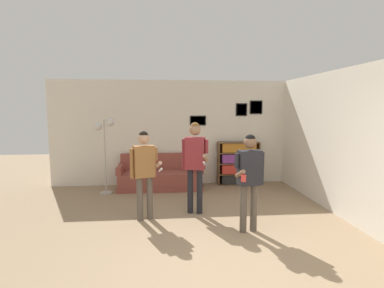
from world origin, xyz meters
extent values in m
plane|color=#937A5B|center=(0.00, 0.00, 0.00)|extent=(20.00, 20.00, 0.00)
cube|color=silver|center=(0.00, 4.45, 1.35)|extent=(7.28, 0.06, 2.70)
cube|color=black|center=(1.28, 4.40, 1.95)|extent=(0.29, 0.02, 0.33)
cube|color=gray|center=(1.28, 4.40, 1.95)|extent=(0.25, 0.01, 0.28)
cube|color=black|center=(0.13, 4.40, 1.67)|extent=(0.41, 0.02, 0.25)
cube|color=gray|center=(0.13, 4.40, 1.67)|extent=(0.37, 0.01, 0.21)
cube|color=black|center=(1.67, 4.40, 2.01)|extent=(0.33, 0.02, 0.35)
cube|color=gray|center=(1.67, 4.40, 2.01)|extent=(0.29, 0.01, 0.31)
cube|color=silver|center=(2.47, 2.21, 1.35)|extent=(0.06, 6.82, 2.70)
cube|color=brown|center=(-0.85, 3.98, 0.05)|extent=(2.07, 0.80, 0.10)
cube|color=brown|center=(-0.85, 3.98, 0.26)|extent=(2.01, 0.74, 0.32)
cube|color=brown|center=(-0.85, 4.31, 0.63)|extent=(2.01, 0.14, 0.42)
cube|color=brown|center=(-1.83, 3.98, 0.51)|extent=(0.12, 0.74, 0.18)
cube|color=brown|center=(0.12, 3.98, 0.51)|extent=(0.12, 0.74, 0.18)
cube|color=brown|center=(0.64, 4.23, 0.56)|extent=(0.02, 0.30, 1.12)
cube|color=brown|center=(1.69, 4.23, 0.56)|extent=(0.02, 0.30, 1.12)
cube|color=brown|center=(1.17, 4.37, 0.56)|extent=(1.08, 0.01, 1.12)
cube|color=brown|center=(1.17, 4.23, 0.01)|extent=(1.03, 0.30, 0.02)
cube|color=brown|center=(1.17, 4.23, 1.10)|extent=(1.03, 0.30, 0.02)
cube|color=brown|center=(1.17, 4.23, 0.28)|extent=(1.03, 0.30, 0.02)
cube|color=brown|center=(1.17, 4.23, 0.56)|extent=(1.03, 0.30, 0.02)
cube|color=brown|center=(1.17, 4.23, 0.84)|extent=(1.03, 0.30, 0.02)
cube|color=black|center=(1.17, 4.22, 0.14)|extent=(0.88, 0.26, 0.23)
cube|color=red|center=(1.17, 4.22, 0.42)|extent=(0.88, 0.26, 0.23)
cube|color=#7F3889|center=(1.17, 4.22, 0.69)|extent=(0.88, 0.26, 0.23)
cube|color=#B77023|center=(1.17, 4.22, 0.97)|extent=(0.88, 0.26, 0.23)
cylinder|color=#ADA89E|center=(-2.12, 3.66, 0.01)|extent=(0.28, 0.28, 0.03)
cylinder|color=#ADA89E|center=(-2.12, 3.66, 0.88)|extent=(0.03, 0.03, 1.70)
cylinder|color=#ADA89E|center=(-2.05, 3.66, 1.70)|extent=(0.02, 0.16, 0.02)
sphere|color=silver|center=(-1.98, 3.66, 1.67)|extent=(0.20, 0.20, 0.20)
cylinder|color=#ADA89E|center=(-2.19, 3.66, 1.60)|extent=(0.02, 0.16, 0.02)
sphere|color=silver|center=(-2.26, 3.66, 1.57)|extent=(0.20, 0.20, 0.20)
cylinder|color=brown|center=(-1.19, 1.87, 0.39)|extent=(0.11, 0.11, 0.78)
cylinder|color=brown|center=(-1.02, 1.93, 0.39)|extent=(0.11, 0.11, 0.78)
cube|color=#936033|center=(-1.11, 1.90, 1.06)|extent=(0.41, 0.31, 0.55)
sphere|color=tan|center=(-1.11, 1.90, 1.47)|extent=(0.20, 0.20, 0.20)
sphere|color=black|center=(-1.11, 1.90, 1.51)|extent=(0.17, 0.17, 0.17)
cylinder|color=#936033|center=(-0.90, 1.97, 1.18)|extent=(0.07, 0.07, 0.23)
cylinder|color=tan|center=(-0.86, 1.85, 1.00)|extent=(0.15, 0.29, 0.18)
cylinder|color=white|center=(-0.82, 1.72, 0.94)|extent=(0.08, 0.14, 0.09)
cylinder|color=#936033|center=(-1.31, 1.83, 1.04)|extent=(0.07, 0.07, 0.52)
cylinder|color=black|center=(-0.27, 2.18, 0.43)|extent=(0.11, 0.11, 0.85)
cylinder|color=black|center=(-0.09, 2.13, 0.43)|extent=(0.11, 0.11, 0.85)
cube|color=maroon|center=(-0.18, 2.15, 1.15)|extent=(0.40, 0.29, 0.60)
sphere|color=#997051|center=(-0.18, 2.15, 1.60)|extent=(0.22, 0.22, 0.22)
sphere|color=brown|center=(-0.18, 2.15, 1.64)|extent=(0.19, 0.19, 0.19)
cylinder|color=maroon|center=(0.03, 2.09, 1.29)|extent=(0.07, 0.07, 0.26)
cylinder|color=#997051|center=(-0.01, 1.96, 1.09)|extent=(0.15, 0.32, 0.19)
cylinder|color=white|center=(-0.05, 1.82, 1.03)|extent=(0.07, 0.15, 0.09)
cylinder|color=maroon|center=(-0.39, 2.21, 1.13)|extent=(0.07, 0.07, 0.57)
cylinder|color=brown|center=(0.50, 1.21, 0.39)|extent=(0.11, 0.11, 0.78)
cylinder|color=brown|center=(0.68, 1.24, 0.39)|extent=(0.11, 0.11, 0.78)
cube|color=#232328|center=(0.59, 1.22, 1.05)|extent=(0.39, 0.25, 0.55)
sphere|color=brown|center=(0.59, 1.22, 1.46)|extent=(0.20, 0.20, 0.20)
sphere|color=black|center=(0.59, 1.22, 1.50)|extent=(0.17, 0.17, 0.17)
cylinder|color=#232328|center=(0.81, 1.25, 1.03)|extent=(0.07, 0.07, 0.52)
cylinder|color=#232328|center=(0.38, 1.19, 1.17)|extent=(0.07, 0.07, 0.23)
cylinder|color=brown|center=(0.40, 1.06, 1.00)|extent=(0.11, 0.29, 0.18)
cylinder|color=red|center=(0.42, 0.93, 0.96)|extent=(0.08, 0.08, 0.10)
camera|label=1|loc=(-0.74, -3.33, 1.99)|focal=28.00mm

